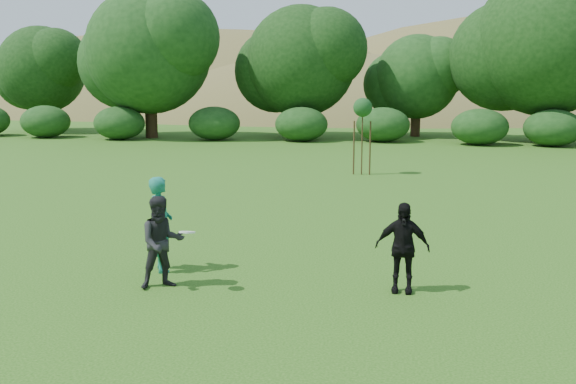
# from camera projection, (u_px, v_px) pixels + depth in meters

# --- Properties ---
(ground) EXTENTS (120.00, 120.00, 0.00)m
(ground) POSITION_uv_depth(u_px,v_px,m) (256.00, 284.00, 11.08)
(ground) COLOR #19470C
(ground) RESTS_ON ground
(player_teal) EXTENTS (0.68, 0.76, 1.75)m
(player_teal) POSITION_uv_depth(u_px,v_px,m) (161.00, 224.00, 11.73)
(player_teal) COLOR #197461
(player_teal) RESTS_ON ground
(player_grey) EXTENTS (0.96, 0.91, 1.57)m
(player_grey) POSITION_uv_depth(u_px,v_px,m) (162.00, 242.00, 10.77)
(player_grey) COLOR black
(player_grey) RESTS_ON ground
(player_black) EXTENTS (0.90, 0.40, 1.52)m
(player_black) POSITION_uv_depth(u_px,v_px,m) (402.00, 247.00, 10.55)
(player_black) COLOR black
(player_black) RESTS_ON ground
(frisbee) EXTENTS (0.27, 0.27, 0.07)m
(frisbee) POSITION_uv_depth(u_px,v_px,m) (187.00, 232.00, 10.49)
(frisbee) COLOR white
(frisbee) RESTS_ON ground
(sapling) EXTENTS (0.70, 0.70, 2.85)m
(sapling) POSITION_uv_depth(u_px,v_px,m) (363.00, 110.00, 23.59)
(sapling) COLOR #3A2B16
(sapling) RESTS_ON ground
(hillside) EXTENTS (150.00, 72.00, 52.00)m
(hillside) POSITION_uv_depth(u_px,v_px,m) (379.00, 207.00, 79.55)
(hillside) COLOR olive
(hillside) RESTS_ON ground
(tree_row) EXTENTS (53.92, 10.38, 9.62)m
(tree_row) POSITION_uv_depth(u_px,v_px,m) (422.00, 56.00, 37.46)
(tree_row) COLOR #3A2616
(tree_row) RESTS_ON ground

